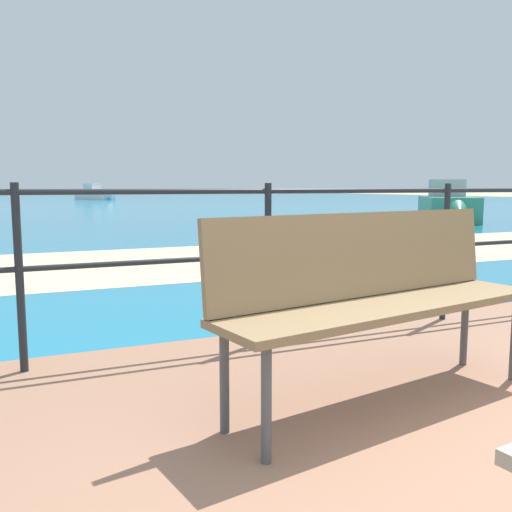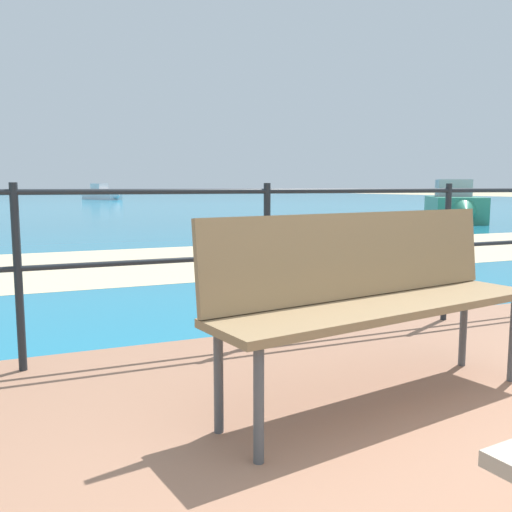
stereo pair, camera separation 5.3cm
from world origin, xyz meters
name	(u,v)px [view 2 (the right image)]	position (x,y,z in m)	size (l,w,h in m)	color
sea_water	(44,202)	(0.00, 40.00, 0.01)	(90.00, 90.00, 0.01)	teal
beach_strip	(137,264)	(0.00, 6.73, 0.01)	(54.00, 3.57, 0.01)	beige
park_bench	(373,286)	(0.05, 1.28, 0.61)	(1.78, 0.71, 0.88)	#8C704C
railing_fence	(267,242)	(0.00, 2.37, 0.72)	(5.94, 0.04, 1.03)	#1E2328
boat_mid	(454,207)	(10.65, 12.16, 0.46)	(3.05, 3.80, 1.27)	#338466
boat_far	(102,194)	(4.61, 45.15, 0.47)	(2.73, 4.92, 1.28)	silver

